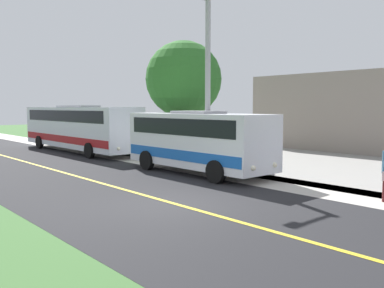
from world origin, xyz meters
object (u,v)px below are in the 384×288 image
(shuttle_bus_front, at_px, (198,139))
(street_light_pole, at_px, (206,76))
(transit_bus_rear, at_px, (78,126))
(tree_curbside, at_px, (184,79))

(shuttle_bus_front, xyz_separation_m, street_light_pole, (-0.41, 0.04, 2.76))
(transit_bus_rear, height_order, street_light_pole, street_light_pole)
(transit_bus_rear, bearing_deg, tree_curbside, 112.28)
(tree_curbside, bearing_deg, transit_bus_rear, -67.72)
(street_light_pole, bearing_deg, shuttle_bus_front, -5.05)
(transit_bus_rear, xyz_separation_m, tree_curbside, (-2.95, 7.19, 2.81))
(shuttle_bus_front, relative_size, tree_curbside, 1.13)
(tree_curbside, bearing_deg, shuttle_bus_front, 56.60)
(street_light_pole, xyz_separation_m, tree_curbside, (-2.53, -4.50, 0.20))
(shuttle_bus_front, height_order, tree_curbside, tree_curbside)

